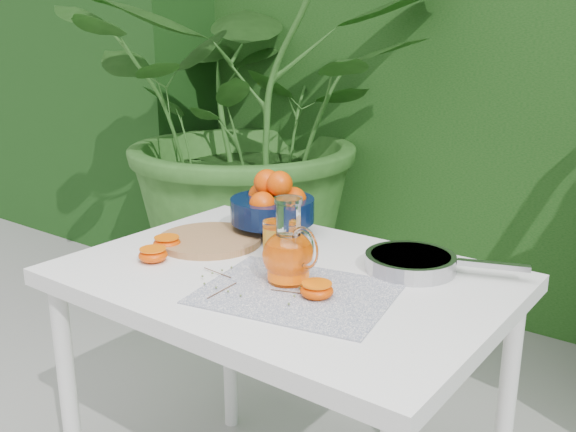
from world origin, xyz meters
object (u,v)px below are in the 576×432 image
Objects in this scene: juice_pitcher at (289,253)px; saute_pan at (412,262)px; white_table at (283,304)px; cutting_board at (210,240)px; fruit_bowl at (273,204)px.

juice_pitcher is 0.49× the size of saute_pan.
saute_pan is (0.18, 0.23, -0.05)m from juice_pitcher.
saute_pan is at bearing 38.62° from white_table.
juice_pitcher reaches higher than saute_pan.
cutting_board is (-0.28, 0.05, 0.09)m from white_table.
fruit_bowl is (0.08, 0.17, 0.07)m from cutting_board.
juice_pitcher reaches higher than white_table.
white_table is at bearing -141.38° from saute_pan.
cutting_board is 0.71× the size of saute_pan.
juice_pitcher is (0.05, -0.04, 0.15)m from white_table.
fruit_bowl is 0.68× the size of saute_pan.
juice_pitcher is at bearing -46.29° from fruit_bowl.
saute_pan is at bearing 15.13° from cutting_board.
cutting_board is 0.35m from juice_pitcher.
saute_pan is (0.23, 0.19, 0.10)m from white_table.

